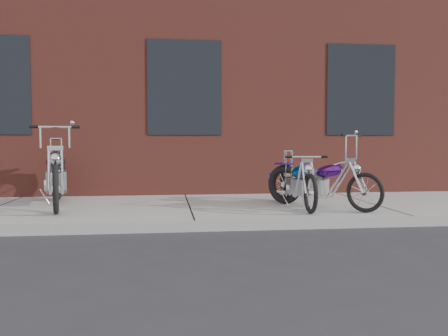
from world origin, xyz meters
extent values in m
plane|color=#2B2A31|center=(0.00, 0.00, 0.00)|extent=(120.00, 120.00, 0.00)
cube|color=#9D9C98|center=(0.00, 1.50, 0.07)|extent=(22.00, 3.00, 0.15)
cube|color=brown|center=(0.00, 8.00, 4.00)|extent=(22.00, 10.00, 8.00)
torus|color=black|center=(1.65, 1.35, 0.47)|extent=(0.51, 0.57, 0.64)
torus|color=black|center=(2.56, 0.29, 0.44)|extent=(0.42, 0.48, 0.58)
cube|color=#9B9C9D|center=(2.02, 0.92, 0.46)|extent=(0.42, 0.43, 0.27)
ellipsoid|color=#4F1577|center=(2.18, 0.73, 0.72)|extent=(0.50, 0.52, 0.27)
cube|color=black|center=(1.87, 1.10, 0.64)|extent=(0.33, 0.33, 0.05)
cylinder|color=silver|center=(2.49, 0.37, 0.67)|extent=(0.20, 0.22, 0.48)
cylinder|color=silver|center=(2.41, 0.46, 1.27)|extent=(0.39, 0.34, 0.03)
cylinder|color=silver|center=(1.70, 1.30, 0.81)|extent=(0.03, 0.03, 0.43)
cylinder|color=silver|center=(1.97, 1.14, 0.35)|extent=(0.55, 0.64, 0.04)
torus|color=black|center=(1.68, 1.63, 0.47)|extent=(0.13, 0.64, 0.64)
torus|color=black|center=(1.66, 0.25, 0.44)|extent=(0.07, 0.58, 0.57)
cube|color=#9B9C9D|center=(1.67, 1.07, 0.46)|extent=(0.25, 0.36, 0.27)
ellipsoid|color=#0057BD|center=(1.67, 0.82, 0.72)|extent=(0.24, 0.49, 0.27)
cube|color=beige|center=(1.68, 1.30, 0.64)|extent=(0.22, 0.25, 0.05)
cylinder|color=silver|center=(1.66, 0.36, 0.67)|extent=(0.04, 0.26, 0.48)
cylinder|color=silver|center=(1.66, 0.47, 0.95)|extent=(0.49, 0.03, 0.03)
cylinder|color=silver|center=(1.68, 1.56, 0.80)|extent=(0.02, 0.02, 0.42)
cylinder|color=silver|center=(1.78, 1.26, 0.34)|extent=(0.05, 0.80, 0.04)
torus|color=black|center=(-2.22, 2.29, 0.54)|extent=(0.31, 0.80, 0.79)
torus|color=black|center=(-1.87, 0.61, 0.51)|extent=(0.22, 0.71, 0.71)
cube|color=#9B9C9D|center=(-2.08, 1.61, 0.53)|extent=(0.39, 0.49, 0.33)
ellipsoid|color=black|center=(-2.01, 1.31, 0.85)|extent=(0.40, 0.65, 0.34)
cube|color=black|center=(-2.14, 1.89, 0.75)|extent=(0.32, 0.35, 0.07)
cylinder|color=silver|center=(-1.90, 0.75, 0.79)|extent=(0.11, 0.32, 0.59)
cylinder|color=silver|center=(-1.92, 0.88, 1.39)|extent=(0.60, 0.16, 0.03)
cylinder|color=silver|center=(-2.20, 2.21, 0.96)|extent=(0.03, 0.03, 0.53)
cylinder|color=silver|center=(-2.00, 1.87, 0.39)|extent=(0.26, 0.98, 0.05)
camera|label=1|loc=(-0.38, -6.08, 1.17)|focal=38.00mm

